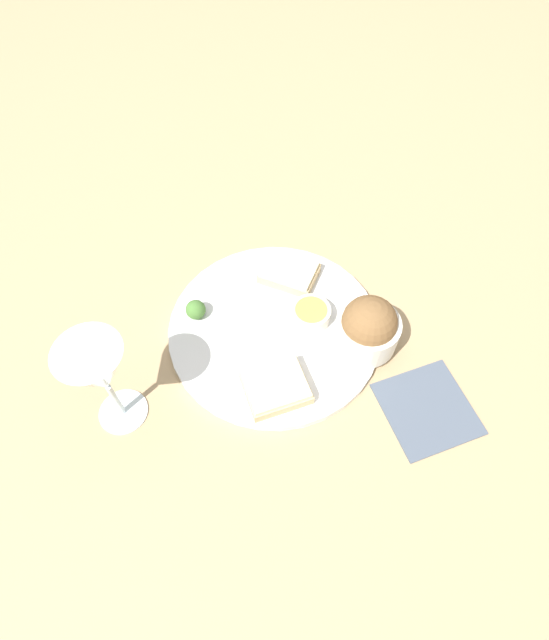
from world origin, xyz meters
name	(u,v)px	position (x,y,z in m)	size (l,w,h in m)	color
ground_plane	(274,332)	(0.00, 0.00, 0.00)	(4.00, 4.00, 0.00)	tan
dinner_plate	(274,329)	(0.00, 0.00, 0.01)	(0.34, 0.34, 0.01)	white
salad_bowl	(368,327)	(-0.13, 0.06, 0.05)	(0.10, 0.10, 0.09)	silver
sauce_ramekin	(311,314)	(-0.06, 0.00, 0.03)	(0.06, 0.06, 0.03)	beige
cheese_toast_near	(276,387)	(0.03, 0.11, 0.03)	(0.10, 0.08, 0.03)	#D1B27F
cheese_toast_far	(289,272)	(-0.05, -0.09, 0.03)	(0.11, 0.11, 0.03)	#D1B27F
wine_glass	(99,373)	(0.25, 0.08, 0.12)	(0.09, 0.09, 0.18)	silver
garnish	(196,310)	(0.12, -0.05, 0.03)	(0.03, 0.03, 0.03)	#477533
napkin	(427,408)	(-0.18, 0.19, 0.00)	(0.14, 0.14, 0.01)	#4C5666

